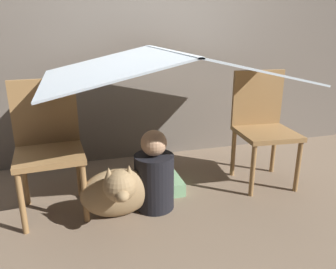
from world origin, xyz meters
The scene contains 8 objects.
ground_plane centered at (0.00, 0.00, 0.00)m, with size 8.80×8.80×0.00m, color #7A6651.
wall_back centered at (0.00, 0.96, 1.25)m, with size 7.00×0.05×2.50m.
chair_left centered at (-0.80, 0.16, 0.48)m, with size 0.45×0.45×0.88m.
chair_right centered at (0.80, 0.16, 0.48)m, with size 0.46×0.46×0.88m.
sheet_canopy centered at (0.00, 0.08, 0.97)m, with size 1.60×1.16×0.19m.
person_front centered at (-0.13, -0.03, 0.24)m, with size 0.27×0.27×0.56m.
dog centered at (-0.40, -0.12, 0.20)m, with size 0.47×0.41×0.43m.
floor_cushion centered at (-0.08, 0.19, 0.05)m, with size 0.40×0.32×0.10m.
Camera 1 is at (-0.62, -2.02, 1.21)m, focal length 35.00 mm.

